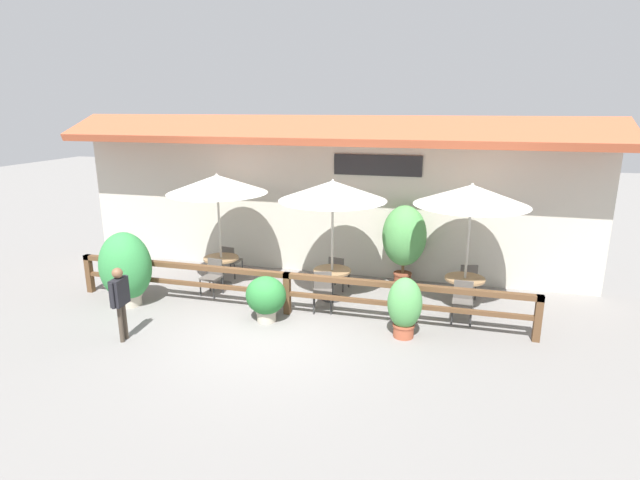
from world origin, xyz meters
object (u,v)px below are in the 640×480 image
at_px(dining_table_middle, 332,276).
at_px(chair_middle_streetside, 323,290).
at_px(potted_plant_small_flowering, 405,306).
at_px(potted_plant_corner_fern, 266,297).
at_px(chair_near_streetside, 213,275).
at_px(potted_plant_broad_leaf, 126,268).
at_px(patio_umbrella_middle, 333,191).
at_px(potted_plant_tall_tropical, 404,238).
at_px(chair_near_wallside, 231,259).
at_px(patio_umbrella_far, 472,195).
at_px(pedestrian, 120,294).
at_px(dining_table_far, 465,284).
at_px(dining_table_near, 221,263).
at_px(patio_umbrella_near, 217,184).
at_px(chair_far_wallside, 467,279).
at_px(chair_middle_wallside, 338,271).
at_px(chair_far_streetside, 463,299).

bearing_deg(dining_table_middle, chair_middle_streetside, -94.16).
bearing_deg(potted_plant_small_flowering, potted_plant_corner_fern, -179.83).
relative_size(chair_near_streetside, potted_plant_broad_leaf, 0.50).
height_order(patio_umbrella_middle, potted_plant_tall_tropical, patio_umbrella_middle).
bearing_deg(potted_plant_small_flowering, chair_near_wallside, 153.46).
relative_size(chair_middle_streetside, patio_umbrella_far, 0.30).
bearing_deg(pedestrian, potted_plant_tall_tropical, -51.85).
height_order(dining_table_far, potted_plant_corner_fern, potted_plant_corner_fern).
distance_m(patio_umbrella_middle, potted_plant_tall_tropical, 2.47).
bearing_deg(potted_plant_broad_leaf, dining_table_far, 13.47).
xyz_separation_m(dining_table_near, patio_umbrella_middle, (2.96, -0.22, 2.02)).
bearing_deg(chair_near_streetside, patio_umbrella_near, 104.84).
bearing_deg(chair_middle_streetside, chair_far_wallside, 13.55).
height_order(chair_near_streetside, potted_plant_small_flowering, potted_plant_small_flowering).
bearing_deg(chair_middle_streetside, potted_plant_small_flowering, -38.63).
bearing_deg(chair_middle_wallside, patio_umbrella_far, -178.49).
distance_m(patio_umbrella_far, potted_plant_tall_tropical, 2.34).
bearing_deg(potted_plant_tall_tropical, chair_near_streetside, -157.31).
distance_m(chair_near_wallside, dining_table_middle, 3.13).
xyz_separation_m(chair_far_streetside, potted_plant_small_flowering, (-1.12, -1.09, 0.17)).
distance_m(patio_umbrella_far, pedestrian, 7.46).
xyz_separation_m(chair_far_wallside, potted_plant_broad_leaf, (-7.54, -2.49, 0.41)).
xyz_separation_m(patio_umbrella_near, pedestrian, (-0.46, -3.39, -1.65)).
height_order(chair_near_wallside, chair_middle_wallside, same).
height_order(patio_umbrella_near, potted_plant_corner_fern, patio_umbrella_near).
relative_size(dining_table_near, chair_far_streetside, 1.02).
distance_m(dining_table_far, potted_plant_small_flowering, 2.13).
bearing_deg(chair_middle_streetside, pedestrian, -157.31).
bearing_deg(potted_plant_tall_tropical, chair_near_wallside, -172.98).
relative_size(chair_near_streetside, chair_far_streetside, 1.00).
relative_size(patio_umbrella_far, potted_plant_small_flowering, 2.32).
bearing_deg(chair_middle_wallside, chair_near_wallside, 6.73).
distance_m(chair_middle_streetside, potted_plant_small_flowering, 2.11).
bearing_deg(dining_table_middle, patio_umbrella_far, 4.28).
relative_size(dining_table_middle, chair_middle_streetside, 1.02).
distance_m(patio_umbrella_middle, dining_table_middle, 2.02).
height_order(chair_far_wallside, pedestrian, pedestrian).
xyz_separation_m(patio_umbrella_near, chair_middle_wallside, (2.95, 0.47, -2.12)).
distance_m(dining_table_middle, chair_far_streetside, 3.01).
bearing_deg(potted_plant_broad_leaf, dining_table_middle, 19.32).
height_order(patio_umbrella_near, dining_table_middle, patio_umbrella_near).
bearing_deg(pedestrian, chair_far_streetside, -71.91).
height_order(dining_table_middle, chair_middle_wallside, chair_middle_wallside).
distance_m(chair_far_streetside, pedestrian, 6.95).
bearing_deg(potted_plant_small_flowering, patio_umbrella_near, 159.66).
distance_m(patio_umbrella_middle, chair_middle_wallside, 2.23).
distance_m(patio_umbrella_near, chair_far_wallside, 6.45).
xyz_separation_m(chair_middle_streetside, pedestrian, (-3.37, -2.49, 0.47)).
relative_size(chair_middle_streetside, pedestrian, 0.58).
xyz_separation_m(chair_far_streetside, potted_plant_tall_tropical, (-1.46, 1.89, 0.78)).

